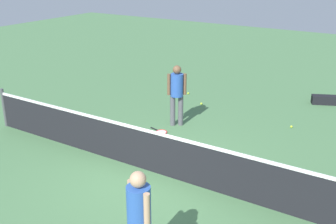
{
  "coord_description": "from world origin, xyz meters",
  "views": [
    {
      "loc": [
        -4.39,
        6.52,
        4.38
      ],
      "look_at": [
        0.52,
        -1.28,
        0.9
      ],
      "focal_mm": 43.99,
      "sensor_mm": 36.0,
      "label": 1
    }
  ],
  "objects_px": {
    "player_near_side": "(177,90)",
    "tennis_racket_near_player": "(161,132)",
    "player_far_side": "(139,216)",
    "tennis_ball_baseline": "(74,133)",
    "tennis_ball_by_net": "(83,124)",
    "tennis_ball_stray_right": "(188,93)",
    "tennis_ball_stray_left": "(291,127)",
    "tennis_ball_midcourt": "(201,104)",
    "equipment_bag": "(324,100)"
  },
  "relations": [
    {
      "from": "player_far_side",
      "to": "tennis_ball_stray_left",
      "type": "distance_m",
      "value": 6.78
    },
    {
      "from": "player_far_side",
      "to": "tennis_ball_by_net",
      "type": "relative_size",
      "value": 25.76
    },
    {
      "from": "player_near_side",
      "to": "tennis_racket_near_player",
      "type": "distance_m",
      "value": 1.2
    },
    {
      "from": "tennis_racket_near_player",
      "to": "tennis_ball_midcourt",
      "type": "distance_m",
      "value": 2.51
    },
    {
      "from": "tennis_ball_midcourt",
      "to": "tennis_ball_stray_left",
      "type": "height_order",
      "value": "same"
    },
    {
      "from": "player_far_side",
      "to": "tennis_ball_stray_right",
      "type": "height_order",
      "value": "player_far_side"
    },
    {
      "from": "tennis_ball_baseline",
      "to": "tennis_ball_midcourt",
      "type": "bearing_deg",
      "value": -114.77
    },
    {
      "from": "player_far_side",
      "to": "tennis_ball_by_net",
      "type": "xyz_separation_m",
      "value": [
        4.72,
        -3.8,
        -0.98
      ]
    },
    {
      "from": "tennis_racket_near_player",
      "to": "tennis_ball_by_net",
      "type": "height_order",
      "value": "tennis_ball_by_net"
    },
    {
      "from": "tennis_ball_midcourt",
      "to": "tennis_ball_stray_right",
      "type": "xyz_separation_m",
      "value": [
        0.87,
        -0.7,
        0.0
      ]
    },
    {
      "from": "player_near_side",
      "to": "player_far_side",
      "type": "height_order",
      "value": "same"
    },
    {
      "from": "equipment_bag",
      "to": "tennis_racket_near_player",
      "type": "bearing_deg",
      "value": 55.87
    },
    {
      "from": "tennis_ball_stray_left",
      "to": "tennis_ball_stray_right",
      "type": "distance_m",
      "value": 3.98
    },
    {
      "from": "player_far_side",
      "to": "player_near_side",
      "type": "bearing_deg",
      "value": -64.17
    },
    {
      "from": "player_near_side",
      "to": "player_far_side",
      "type": "bearing_deg",
      "value": 115.83
    },
    {
      "from": "player_far_side",
      "to": "equipment_bag",
      "type": "distance_m",
      "value": 9.24
    },
    {
      "from": "tennis_ball_midcourt",
      "to": "tennis_ball_stray_left",
      "type": "bearing_deg",
      "value": 173.18
    },
    {
      "from": "player_near_side",
      "to": "tennis_ball_stray_left",
      "type": "relative_size",
      "value": 25.76
    },
    {
      "from": "player_near_side",
      "to": "tennis_ball_midcourt",
      "type": "distance_m",
      "value": 2.11
    },
    {
      "from": "player_far_side",
      "to": "tennis_racket_near_player",
      "type": "distance_m",
      "value": 5.34
    },
    {
      "from": "tennis_ball_by_net",
      "to": "equipment_bag",
      "type": "bearing_deg",
      "value": -134.28
    },
    {
      "from": "tennis_racket_near_player",
      "to": "tennis_ball_by_net",
      "type": "distance_m",
      "value": 2.23
    },
    {
      "from": "tennis_racket_near_player",
      "to": "tennis_ball_stray_right",
      "type": "xyz_separation_m",
      "value": [
        0.98,
        -3.21,
        0.02
      ]
    },
    {
      "from": "player_near_side",
      "to": "tennis_ball_stray_right",
      "type": "bearing_deg",
      "value": -67.16
    },
    {
      "from": "player_far_side",
      "to": "tennis_racket_near_player",
      "type": "xyz_separation_m",
      "value": [
        2.62,
        -4.54,
        -1.0
      ]
    },
    {
      "from": "tennis_racket_near_player",
      "to": "tennis_ball_midcourt",
      "type": "height_order",
      "value": "tennis_ball_midcourt"
    },
    {
      "from": "player_far_side",
      "to": "tennis_ball_baseline",
      "type": "relative_size",
      "value": 25.76
    },
    {
      "from": "tennis_ball_baseline",
      "to": "equipment_bag",
      "type": "bearing_deg",
      "value": -130.07
    },
    {
      "from": "player_near_side",
      "to": "tennis_racket_near_player",
      "type": "relative_size",
      "value": 2.8
    },
    {
      "from": "tennis_ball_by_net",
      "to": "tennis_ball_midcourt",
      "type": "bearing_deg",
      "value": -121.56
    },
    {
      "from": "player_near_side",
      "to": "tennis_racket_near_player",
      "type": "xyz_separation_m",
      "value": [
        0.1,
        0.65,
        -1.0
      ]
    },
    {
      "from": "tennis_ball_by_net",
      "to": "tennis_ball_stray_right",
      "type": "distance_m",
      "value": 4.11
    },
    {
      "from": "tennis_racket_near_player",
      "to": "tennis_ball_baseline",
      "type": "height_order",
      "value": "tennis_ball_baseline"
    },
    {
      "from": "tennis_ball_baseline",
      "to": "equipment_bag",
      "type": "xyz_separation_m",
      "value": [
        -5.02,
        -5.97,
        0.11
      ]
    },
    {
      "from": "tennis_ball_midcourt",
      "to": "tennis_ball_baseline",
      "type": "relative_size",
      "value": 1.0
    },
    {
      "from": "tennis_ball_midcourt",
      "to": "tennis_ball_stray_left",
      "type": "xyz_separation_m",
      "value": [
        -2.97,
        0.36,
        0.0
      ]
    },
    {
      "from": "tennis_ball_by_net",
      "to": "tennis_ball_midcourt",
      "type": "xyz_separation_m",
      "value": [
        -2.0,
        -3.25,
        0.0
      ]
    },
    {
      "from": "tennis_ball_midcourt",
      "to": "equipment_bag",
      "type": "bearing_deg",
      "value": -146.78
    },
    {
      "from": "tennis_ball_midcourt",
      "to": "player_far_side",
      "type": "bearing_deg",
      "value": 111.09
    },
    {
      "from": "tennis_racket_near_player",
      "to": "tennis_ball_stray_right",
      "type": "bearing_deg",
      "value": -73.07
    },
    {
      "from": "player_near_side",
      "to": "equipment_bag",
      "type": "distance_m",
      "value": 5.09
    },
    {
      "from": "tennis_ball_midcourt",
      "to": "tennis_ball_by_net",
      "type": "bearing_deg",
      "value": 58.44
    },
    {
      "from": "tennis_racket_near_player",
      "to": "equipment_bag",
      "type": "height_order",
      "value": "equipment_bag"
    },
    {
      "from": "tennis_racket_near_player",
      "to": "tennis_ball_midcourt",
      "type": "bearing_deg",
      "value": -87.62
    },
    {
      "from": "tennis_ball_by_net",
      "to": "tennis_ball_midcourt",
      "type": "distance_m",
      "value": 3.82
    },
    {
      "from": "player_near_side",
      "to": "tennis_ball_by_net",
      "type": "height_order",
      "value": "player_near_side"
    },
    {
      "from": "player_near_side",
      "to": "tennis_ball_stray_left",
      "type": "height_order",
      "value": "player_near_side"
    },
    {
      "from": "tennis_ball_by_net",
      "to": "tennis_ball_baseline",
      "type": "bearing_deg",
      "value": 110.94
    },
    {
      "from": "tennis_ball_by_net",
      "to": "tennis_ball_baseline",
      "type": "distance_m",
      "value": 0.63
    },
    {
      "from": "tennis_racket_near_player",
      "to": "player_far_side",
      "type": "bearing_deg",
      "value": 119.93
    }
  ]
}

